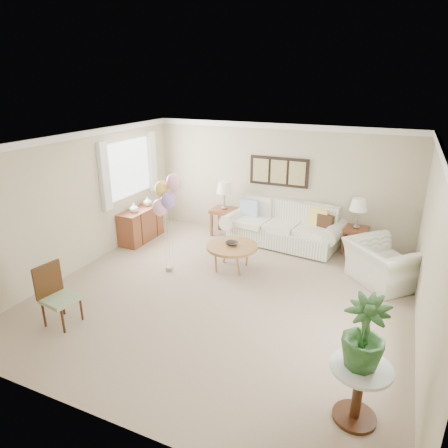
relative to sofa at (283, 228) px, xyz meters
name	(u,v)px	position (x,y,z in m)	size (l,w,h in m)	color
ground_plane	(225,294)	(-0.28, -2.58, -0.38)	(6.00, 6.00, 0.00)	tan
room_shell	(221,202)	(-0.39, -2.49, 1.25)	(6.04, 6.04, 2.60)	#C2BA97
wall_art_triptych	(279,172)	(-0.28, 0.38, 1.17)	(1.35, 0.06, 0.65)	black
sofa	(283,228)	(0.00, 0.00, 0.00)	(2.69, 1.24, 0.95)	white
end_table_left	(224,213)	(-1.44, -0.01, 0.16)	(0.59, 0.53, 0.64)	brown
end_table_right	(355,232)	(1.51, 0.15, 0.10)	(0.52, 0.47, 0.56)	brown
lamp_left	(224,188)	(-1.44, -0.01, 0.75)	(0.36, 0.36, 0.64)	gray
lamp_right	(359,206)	(1.51, 0.15, 0.68)	(0.36, 0.36, 0.64)	gray
coffee_table	(232,247)	(-0.55, -1.63, 0.08)	(0.99, 0.99, 0.50)	olive
decor_bowl	(232,243)	(-0.56, -1.61, 0.15)	(0.24, 0.24, 0.06)	#2B2321
armchair	(383,264)	(2.15, -1.06, 0.01)	(1.19, 1.04, 0.77)	white
side_table	(360,379)	(2.11, -4.45, 0.15)	(0.65, 0.65, 0.70)	silver
potted_plant	(364,333)	(2.09, -4.44, 0.72)	(0.45, 0.45, 0.80)	#164717
accent_chair	(57,293)	(-2.23, -4.37, 0.12)	(0.53, 0.53, 0.95)	gray
credenza	(141,224)	(-3.04, -1.08, -0.01)	(0.46, 1.20, 0.74)	brown
vase_white	(134,208)	(-3.02, -1.33, 0.47)	(0.19, 0.19, 0.20)	silver
vase_sage	(148,201)	(-3.02, -0.80, 0.47)	(0.20, 0.20, 0.21)	#AEB2A6
balloon_cluster	(166,196)	(-1.61, -2.20, 1.14)	(0.54, 0.41, 1.93)	gray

